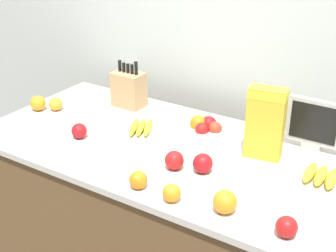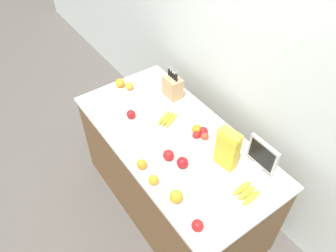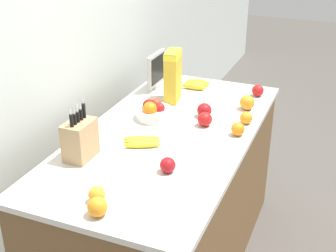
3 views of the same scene
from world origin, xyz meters
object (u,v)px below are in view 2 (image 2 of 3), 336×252
(orange_front_right, at_px, (120,83))
(orange_front_left, at_px, (129,86))
(banana_bunch_left, at_px, (168,119))
(apple_near_bananas, at_px, (182,162))
(orange_near_bowl, at_px, (176,197))
(small_monitor, at_px, (262,155))
(apple_by_knife_block, at_px, (131,114))
(cereal_box, at_px, (228,148))
(banana_bunch_right, at_px, (247,193))
(orange_mid_left, at_px, (142,164))
(apple_front, at_px, (168,155))
(orange_front_center, at_px, (153,180))
(fruit_bowl, at_px, (200,136))
(apple_middle, at_px, (197,225))
(knife_block, at_px, (172,87))

(orange_front_right, xyz_separation_m, orange_front_left, (0.08, 0.05, -0.00))
(banana_bunch_left, distance_m, apple_near_bananas, 0.48)
(orange_near_bowl, bearing_deg, orange_front_right, 166.67)
(small_monitor, relative_size, apple_by_knife_block, 3.28)
(cereal_box, xyz_separation_m, banana_bunch_right, (0.27, -0.06, -0.15))
(orange_mid_left, bearing_deg, orange_front_left, 154.87)
(orange_front_right, bearing_deg, apple_front, -8.14)
(orange_front_center, height_order, orange_near_bowl, orange_near_bowl)
(orange_front_right, distance_m, orange_near_bowl, 1.28)
(fruit_bowl, relative_size, apple_middle, 2.78)
(cereal_box, xyz_separation_m, apple_middle, (0.27, -0.47, -0.14))
(orange_mid_left, bearing_deg, banana_bunch_right, 36.72)
(small_monitor, bearing_deg, knife_block, -177.99)
(orange_front_right, distance_m, orange_mid_left, 0.96)
(knife_block, height_order, fruit_bowl, knife_block)
(apple_near_bananas, relative_size, orange_front_center, 1.19)
(apple_by_knife_block, bearing_deg, apple_near_bananas, 3.21)
(apple_front, bearing_deg, banana_bunch_left, 145.43)
(orange_front_left, bearing_deg, orange_front_center, -21.80)
(banana_bunch_right, xyz_separation_m, orange_mid_left, (-0.59, -0.44, 0.02))
(fruit_bowl, bearing_deg, apple_front, -86.68)
(small_monitor, xyz_separation_m, cereal_box, (-0.16, -0.18, 0.05))
(apple_by_knife_block, bearing_deg, orange_near_bowl, -11.15)
(banana_bunch_left, relative_size, orange_mid_left, 3.01)
(orange_mid_left, height_order, orange_front_left, same)
(small_monitor, relative_size, orange_front_center, 3.44)
(apple_near_bananas, xyz_separation_m, orange_near_bowl, (0.20, -0.20, 0.00))
(apple_middle, relative_size, apple_front, 0.92)
(apple_front, relative_size, orange_mid_left, 1.12)
(fruit_bowl, xyz_separation_m, orange_front_right, (-0.92, -0.17, -0.00))
(cereal_box, bearing_deg, banana_bunch_right, -20.74)
(knife_block, relative_size, fruit_bowl, 1.42)
(fruit_bowl, height_order, banana_bunch_left, fruit_bowl)
(banana_bunch_left, xyz_separation_m, orange_mid_left, (0.29, -0.43, 0.02))
(knife_block, relative_size, orange_mid_left, 4.09)
(apple_by_knife_block, height_order, orange_front_right, orange_front_right)
(orange_mid_left, bearing_deg, knife_block, 129.03)
(banana_bunch_right, xyz_separation_m, orange_front_center, (-0.43, -0.44, 0.01))
(orange_mid_left, bearing_deg, orange_front_right, 159.64)
(banana_bunch_left, xyz_separation_m, apple_by_knife_block, (-0.20, -0.22, 0.02))
(orange_front_left, bearing_deg, apple_near_bananas, -8.46)
(apple_by_knife_block, relative_size, orange_front_center, 1.05)
(apple_middle, distance_m, orange_mid_left, 0.59)
(fruit_bowl, xyz_separation_m, banana_bunch_left, (-0.31, -0.07, -0.03))
(apple_middle, bearing_deg, banana_bunch_right, 90.15)
(apple_middle, xyz_separation_m, orange_mid_left, (-0.59, -0.02, -0.00))
(apple_near_bananas, xyz_separation_m, orange_mid_left, (-0.16, -0.24, -0.01))
(cereal_box, height_order, apple_by_knife_block, cereal_box)
(cereal_box, distance_m, orange_front_left, 1.14)
(apple_by_knife_block, height_order, orange_near_bowl, orange_near_bowl)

